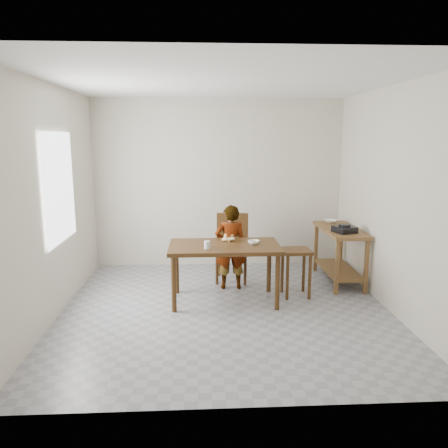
{
  "coord_description": "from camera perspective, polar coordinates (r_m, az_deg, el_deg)",
  "views": [
    {
      "loc": [
        -0.3,
        -5.07,
        2.08
      ],
      "look_at": [
        0.0,
        0.4,
        1.0
      ],
      "focal_mm": 35.0,
      "sensor_mm": 36.0,
      "label": 1
    }
  ],
  "objects": [
    {
      "name": "floor",
      "position": [
        5.49,
        0.23,
        -11.32
      ],
      "size": [
        4.0,
        4.0,
        0.04
      ],
      "primitive_type": "cube",
      "color": "gray",
      "rests_on": "ground"
    },
    {
      "name": "ceiling",
      "position": [
        5.12,
        0.26,
        18.34
      ],
      "size": [
        4.0,
        4.0,
        0.04
      ],
      "primitive_type": "cube",
      "color": "white",
      "rests_on": "wall_back"
    },
    {
      "name": "wall_back",
      "position": [
        7.13,
        -0.71,
        5.29
      ],
      "size": [
        4.0,
        0.04,
        2.7
      ],
      "primitive_type": "cube",
      "color": "beige",
      "rests_on": "ground"
    },
    {
      "name": "wall_front",
      "position": [
        3.15,
        2.39,
        -2.28
      ],
      "size": [
        4.0,
        0.04,
        2.7
      ],
      "primitive_type": "cube",
      "color": "beige",
      "rests_on": "ground"
    },
    {
      "name": "wall_left",
      "position": [
        5.4,
        -21.7,
        2.6
      ],
      "size": [
        0.04,
        4.0,
        2.7
      ],
      "primitive_type": "cube",
      "color": "beige",
      "rests_on": "ground"
    },
    {
      "name": "wall_right",
      "position": [
        5.62,
        21.3,
        2.93
      ],
      "size": [
        0.04,
        4.0,
        2.7
      ],
      "primitive_type": "cube",
      "color": "beige",
      "rests_on": "ground"
    },
    {
      "name": "window_pane",
      "position": [
        5.56,
        -20.68,
        4.45
      ],
      "size": [
        0.02,
        1.1,
        1.3
      ],
      "primitive_type": "cube",
      "color": "white",
      "rests_on": "wall_left"
    },
    {
      "name": "dining_table",
      "position": [
        5.64,
        0.06,
        -6.44
      ],
      "size": [
        1.4,
        0.8,
        0.75
      ],
      "primitive_type": null,
      "color": "#3E2610",
      "rests_on": "floor"
    },
    {
      "name": "prep_counter",
      "position": [
        6.61,
        14.8,
        -3.94
      ],
      "size": [
        0.5,
        1.2,
        0.8
      ],
      "primitive_type": null,
      "color": "brown",
      "rests_on": "floor"
    },
    {
      "name": "child",
      "position": [
        6.06,
        0.85,
        -3.03
      ],
      "size": [
        0.44,
        0.3,
        1.19
      ],
      "primitive_type": "imported",
      "rotation": [
        0.0,
        0.0,
        3.17
      ],
      "color": "silver",
      "rests_on": "floor"
    },
    {
      "name": "dining_chair",
      "position": [
        6.42,
        1.01,
        -3.19
      ],
      "size": [
        0.53,
        0.53,
        0.98
      ],
      "primitive_type": null,
      "rotation": [
        0.0,
        0.0,
        -0.12
      ],
      "color": "#3E2610",
      "rests_on": "floor"
    },
    {
      "name": "stool",
      "position": [
        5.92,
        9.36,
        -6.29
      ],
      "size": [
        0.38,
        0.38,
        0.64
      ],
      "primitive_type": null,
      "rotation": [
        0.0,
        0.0,
        0.04
      ],
      "color": "#3E2610",
      "rests_on": "floor"
    },
    {
      "name": "glass_tumbler",
      "position": [
        5.35,
        -2.21,
        -2.73
      ],
      "size": [
        0.08,
        0.08,
        0.09
      ],
      "primitive_type": "cylinder",
      "rotation": [
        0.0,
        0.0,
        -0.12
      ],
      "color": "white",
      "rests_on": "dining_table"
    },
    {
      "name": "small_bowl",
      "position": [
        5.59,
        3.89,
        -2.38
      ],
      "size": [
        0.18,
        0.18,
        0.05
      ],
      "primitive_type": "imported",
      "rotation": [
        0.0,
        0.0,
        0.27
      ],
      "color": "white",
      "rests_on": "dining_table"
    },
    {
      "name": "banana",
      "position": [
        5.71,
        0.53,
        -1.97
      ],
      "size": [
        0.2,
        0.15,
        0.07
      ],
      "primitive_type": null,
      "rotation": [
        0.0,
        0.0,
        -0.1
      ],
      "color": "#ECD94D",
      "rests_on": "dining_table"
    },
    {
      "name": "serving_bowl",
      "position": [
        6.9,
        13.69,
        0.35
      ],
      "size": [
        0.2,
        0.2,
        0.05
      ],
      "primitive_type": "imported",
      "rotation": [
        0.0,
        0.0,
        -0.06
      ],
      "color": "white",
      "rests_on": "prep_counter"
    },
    {
      "name": "gas_burner",
      "position": [
        6.24,
        15.47,
        -0.68
      ],
      "size": [
        0.34,
        0.34,
        0.09
      ],
      "primitive_type": "cube",
      "rotation": [
        0.0,
        0.0,
        0.35
      ],
      "color": "black",
      "rests_on": "prep_counter"
    }
  ]
}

